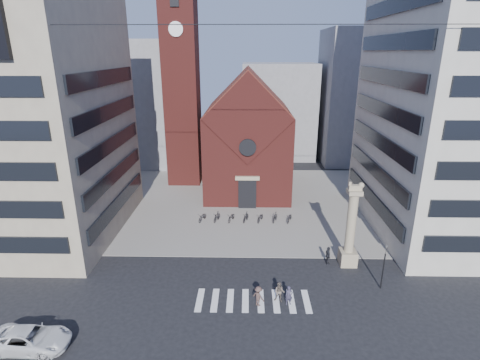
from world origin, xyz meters
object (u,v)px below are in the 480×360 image
scooter_0 (202,217)px  traffic_light (384,266)px  lion_column (350,233)px  pedestrian_1 (279,292)px  pedestrian_0 (289,296)px  white_car (30,339)px  pedestrian_2 (328,256)px

scooter_0 → traffic_light: bearing=-18.3°
lion_column → pedestrian_1: bearing=-140.2°
pedestrian_1 → pedestrian_0: bearing=-10.7°
traffic_light → scooter_0: 22.32m
lion_column → white_car: bearing=-155.2°
traffic_light → scooter_0: (-17.57, 13.65, -1.72)m
pedestrian_1 → scooter_0: size_ratio=0.92×
lion_column → pedestrian_2: lion_column is taller
pedestrian_1 → white_car: bearing=-147.0°
white_car → scooter_0: size_ratio=2.87×
pedestrian_0 → scooter_0: pedestrian_0 is taller
traffic_light → white_car: 28.48m
traffic_light → white_car: size_ratio=0.76×
lion_column → scooter_0: 18.55m
traffic_light → pedestrian_1: traffic_light is taller
scooter_0 → lion_column: bearing=-12.3°
lion_column → scooter_0: size_ratio=4.41×
lion_column → traffic_light: (1.99, -4.00, -1.17)m
lion_column → pedestrian_0: (-6.48, -6.41, -2.60)m
pedestrian_1 → pedestrian_2: bearing=64.4°
traffic_light → pedestrian_0: traffic_light is taller
traffic_light → pedestrian_2: traffic_light is taller
pedestrian_0 → pedestrian_2: 7.84m
scooter_0 → pedestrian_2: bearing=-15.8°
white_car → pedestrian_0: (18.90, 5.30, 0.07)m
traffic_light → pedestrian_0: bearing=-164.1°
white_car → scooter_0: 23.50m
traffic_light → pedestrian_2: bearing=134.7°
pedestrian_2 → white_car: bearing=109.4°
pedestrian_1 → scooter_0: 17.76m
scooter_0 → pedestrian_0: bearing=-41.0°
lion_column → pedestrian_0: lion_column is taller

